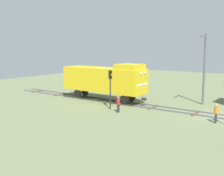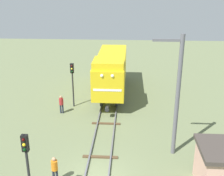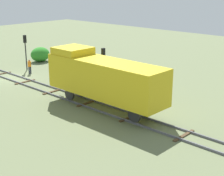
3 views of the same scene
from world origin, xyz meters
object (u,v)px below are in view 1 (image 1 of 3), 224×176
object	(u,v)px
locomotive	(105,79)
worker_by_signal	(118,103)
traffic_signal_mid	(110,82)
worker_near_track	(216,112)
catenary_mast	(204,67)

from	to	relation	value
locomotive	worker_by_signal	distance (m)	6.71
worker_by_signal	locomotive	bearing A→B (deg)	-149.49
traffic_signal_mid	worker_near_track	bearing A→B (deg)	-84.79
traffic_signal_mid	worker_by_signal	world-z (taller)	traffic_signal_mid
locomotive	worker_near_track	world-z (taller)	locomotive
locomotive	traffic_signal_mid	world-z (taller)	locomotive
worker_by_signal	catenary_mast	distance (m)	11.37
locomotive	worker_near_track	size ratio (longest dim) A/B	6.82
worker_near_track	worker_by_signal	distance (m)	9.55
traffic_signal_mid	worker_by_signal	bearing A→B (deg)	-116.74
traffic_signal_mid	catenary_mast	world-z (taller)	catenary_mast
worker_near_track	worker_by_signal	size ratio (longest dim) A/B	1.00
worker_by_signal	catenary_mast	size ratio (longest dim) A/B	0.21
worker_by_signal	catenary_mast	world-z (taller)	catenary_mast
worker_near_track	catenary_mast	bearing A→B (deg)	41.06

